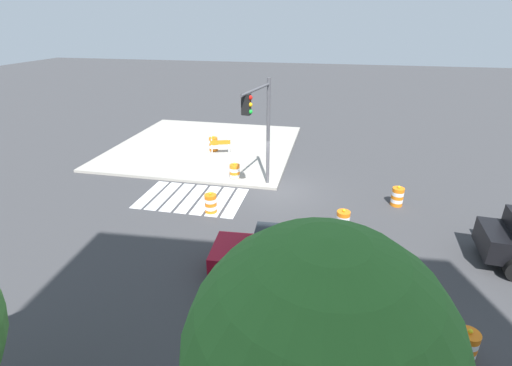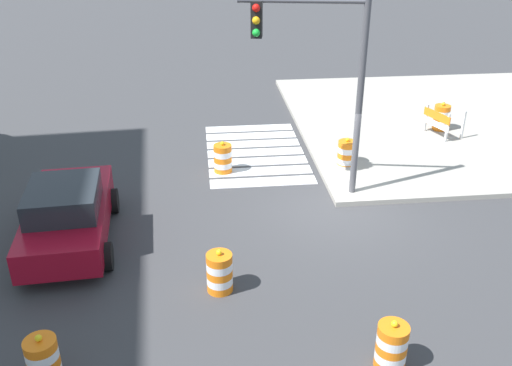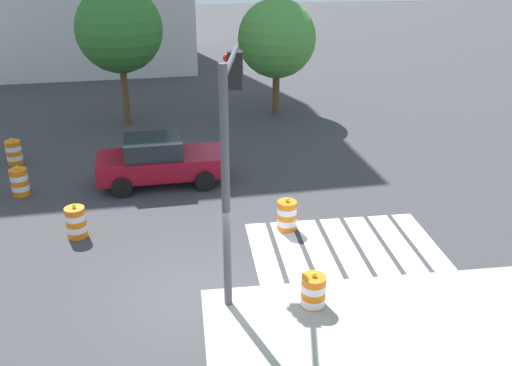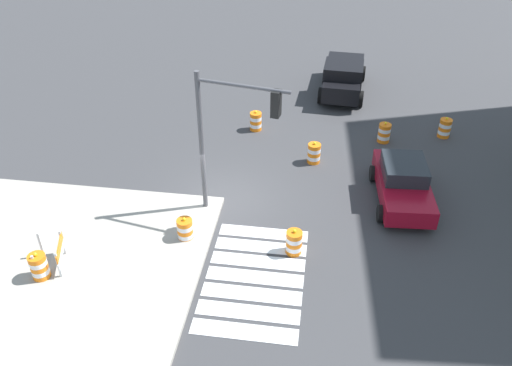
% 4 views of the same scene
% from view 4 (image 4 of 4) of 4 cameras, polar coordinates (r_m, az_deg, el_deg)
% --- Properties ---
extents(ground_plane, '(120.00, 120.00, 0.00)m').
position_cam_4_polar(ground_plane, '(20.61, -3.50, -1.94)').
color(ground_plane, '#38383A').
extents(sidewalk_corner, '(12.00, 12.00, 0.15)m').
position_cam_4_polar(sidewalk_corner, '(18.55, -26.21, -11.04)').
color(sidewalk_corner, '#9E998E').
rests_on(sidewalk_corner, ground).
extents(crosswalk_stripes, '(5.10, 3.20, 0.02)m').
position_cam_4_polar(crosswalk_stripes, '(17.38, -0.12, -10.26)').
color(crosswalk_stripes, silver).
rests_on(crosswalk_stripes, ground).
extents(sports_car, '(4.41, 2.35, 1.63)m').
position_cam_4_polar(sports_car, '(20.96, 15.79, 0.05)').
color(sports_car, maroon).
rests_on(sports_car, ground).
extents(pickup_truck, '(5.26, 2.59, 1.92)m').
position_cam_4_polar(pickup_truck, '(29.07, 9.52, 11.37)').
color(pickup_truck, black).
rests_on(pickup_truck, ground).
extents(traffic_barrel_near_corner, '(0.56, 0.56, 1.02)m').
position_cam_4_polar(traffic_barrel_near_corner, '(22.82, 6.36, 3.26)').
color(traffic_barrel_near_corner, orange).
rests_on(traffic_barrel_near_corner, ground).
extents(traffic_barrel_crosswalk_end, '(0.56, 0.56, 1.02)m').
position_cam_4_polar(traffic_barrel_crosswalk_end, '(18.62, -7.77, -5.14)').
color(traffic_barrel_crosswalk_end, orange).
rests_on(traffic_barrel_crosswalk_end, ground).
extents(traffic_barrel_median_near, '(0.56, 0.56, 1.02)m').
position_cam_4_polar(traffic_barrel_median_near, '(26.19, 19.96, 5.68)').
color(traffic_barrel_median_near, orange).
rests_on(traffic_barrel_median_near, ground).
extents(traffic_barrel_median_far, '(0.56, 0.56, 1.02)m').
position_cam_4_polar(traffic_barrel_median_far, '(25.23, -0.03, 6.78)').
color(traffic_barrel_median_far, orange).
rests_on(traffic_barrel_median_far, ground).
extents(traffic_barrel_far_curb, '(0.56, 0.56, 1.02)m').
position_cam_4_polar(traffic_barrel_far_curb, '(24.95, 13.86, 5.35)').
color(traffic_barrel_far_curb, orange).
rests_on(traffic_barrel_far_curb, ground).
extents(traffic_barrel_lane_center, '(0.56, 0.56, 1.02)m').
position_cam_4_polar(traffic_barrel_lane_center, '(18.01, 4.18, -6.51)').
color(traffic_barrel_lane_center, orange).
rests_on(traffic_barrel_lane_center, ground).
extents(traffic_barrel_on_sidewalk, '(0.56, 0.56, 1.02)m').
position_cam_4_polar(traffic_barrel_on_sidewalk, '(18.27, -22.66, -8.40)').
color(traffic_barrel_on_sidewalk, orange).
rests_on(traffic_barrel_on_sidewalk, sidewalk_corner).
extents(construction_barricade, '(1.42, 1.12, 1.00)m').
position_cam_4_polar(construction_barricade, '(18.41, -21.10, -7.10)').
color(construction_barricade, silver).
rests_on(construction_barricade, sidewalk_corner).
extents(traffic_light_pole, '(0.79, 3.25, 5.50)m').
position_cam_4_polar(traffic_light_pole, '(17.76, -2.77, 6.53)').
color(traffic_light_pole, '#4C4C51').
rests_on(traffic_light_pole, sidewalk_corner).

